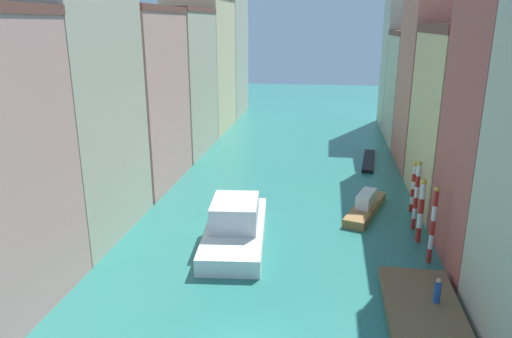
# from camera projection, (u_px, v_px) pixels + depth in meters

# --- Properties ---
(ground_plane) EXTENTS (154.00, 154.00, 0.00)m
(ground_plane) POSITION_uv_depth(u_px,v_px,m) (290.00, 185.00, 44.61)
(ground_plane) COLOR #28756B
(building_left_1) EXTENTS (7.51, 10.74, 18.43)m
(building_left_1) POSITION_uv_depth(u_px,v_px,m) (65.00, 105.00, 32.28)
(building_left_1) COLOR #BCB299
(building_left_1) RESTS_ON ground
(building_left_2) EXTENTS (7.51, 11.41, 16.00)m
(building_left_2) POSITION_uv_depth(u_px,v_px,m) (133.00, 98.00, 43.37)
(building_left_2) COLOR tan
(building_left_2) RESTS_ON ground
(building_left_3) EXTENTS (7.51, 12.14, 16.17)m
(building_left_3) POSITION_uv_depth(u_px,v_px,m) (174.00, 82.00, 54.77)
(building_left_3) COLOR #BCB299
(building_left_3) RESTS_ON ground
(building_left_4) EXTENTS (7.51, 12.18, 18.00)m
(building_left_4) POSITION_uv_depth(u_px,v_px,m) (201.00, 65.00, 65.98)
(building_left_4) COLOR beige
(building_left_4) RESTS_ON ground
(building_left_5) EXTENTS (7.51, 11.39, 20.53)m
(building_left_5) POSITION_uv_depth(u_px,v_px,m) (220.00, 51.00, 76.85)
(building_left_5) COLOR #BCB299
(building_left_5) RESTS_ON ground
(building_right_2) EXTENTS (7.51, 12.05, 14.52)m
(building_right_2) POSITION_uv_depth(u_px,v_px,m) (470.00, 118.00, 37.95)
(building_right_2) COLOR #DBB77A
(building_right_2) RESTS_ON ground
(building_right_3) EXTENTS (7.51, 10.06, 18.59)m
(building_right_3) POSITION_uv_depth(u_px,v_px,m) (441.00, 77.00, 48.16)
(building_right_3) COLOR #C6705B
(building_right_3) RESTS_ON ground
(building_right_4) EXTENTS (7.51, 10.93, 13.72)m
(building_right_4) POSITION_uv_depth(u_px,v_px,m) (420.00, 88.00, 58.93)
(building_right_4) COLOR #BCB299
(building_right_4) RESTS_ON ground
(building_right_5) EXTENTS (7.51, 7.99, 22.13)m
(building_right_5) POSITION_uv_depth(u_px,v_px,m) (411.00, 49.00, 66.75)
(building_right_5) COLOR #BCB299
(building_right_5) RESTS_ON ground
(waterfront_dock) EXTENTS (3.82, 7.90, 0.56)m
(waterfront_dock) POSITION_uv_depth(u_px,v_px,m) (423.00, 310.00, 24.66)
(waterfront_dock) COLOR brown
(waterfront_dock) RESTS_ON ground
(person_on_dock) EXTENTS (0.36, 0.36, 1.39)m
(person_on_dock) POSITION_uv_depth(u_px,v_px,m) (437.00, 291.00, 24.67)
(person_on_dock) COLOR #234C93
(person_on_dock) RESTS_ON waterfront_dock
(mooring_pole_0) EXTENTS (0.31, 0.31, 5.07)m
(mooring_pole_0) POSITION_uv_depth(u_px,v_px,m) (433.00, 225.00, 29.40)
(mooring_pole_0) COLOR red
(mooring_pole_0) RESTS_ON ground
(mooring_pole_1) EXTENTS (0.39, 0.39, 4.59)m
(mooring_pole_1) POSITION_uv_depth(u_px,v_px,m) (421.00, 210.00, 32.36)
(mooring_pole_1) COLOR red
(mooring_pole_1) RESTS_ON ground
(mooring_pole_2) EXTENTS (0.33, 0.33, 5.20)m
(mooring_pole_2) POSITION_uv_depth(u_px,v_px,m) (416.00, 195.00, 34.35)
(mooring_pole_2) COLOR red
(mooring_pole_2) RESTS_ON ground
(mooring_pole_3) EXTENTS (0.38, 0.38, 4.15)m
(mooring_pole_3) POSITION_uv_depth(u_px,v_px,m) (413.00, 186.00, 37.76)
(mooring_pole_3) COLOR red
(mooring_pole_3) RESTS_ON ground
(vaporetto_white) EXTENTS (4.98, 10.99, 2.94)m
(vaporetto_white) POSITION_uv_depth(u_px,v_px,m) (235.00, 226.00, 33.01)
(vaporetto_white) COLOR white
(vaporetto_white) RESTS_ON ground
(gondola_black) EXTENTS (2.05, 8.43, 0.37)m
(gondola_black) POSITION_uv_depth(u_px,v_px,m) (369.00, 161.00, 51.76)
(gondola_black) COLOR black
(gondola_black) RESTS_ON ground
(motorboat_0) EXTENTS (3.85, 7.61, 1.71)m
(motorboat_0) POSITION_uv_depth(u_px,v_px,m) (366.00, 206.00, 37.93)
(motorboat_0) COLOR olive
(motorboat_0) RESTS_ON ground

